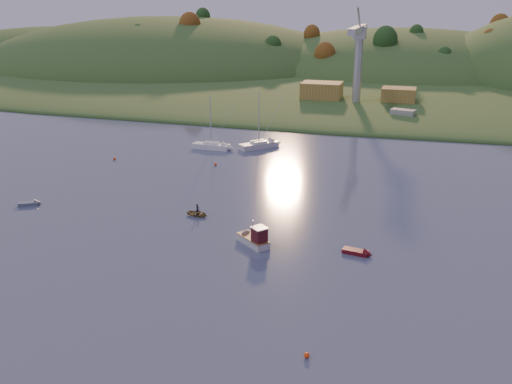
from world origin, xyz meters
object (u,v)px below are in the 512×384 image
(fishing_boat, at_px, (251,237))
(canoe, at_px, (198,214))
(sailboat_far, at_px, (211,146))
(sailboat_near, at_px, (259,145))
(grey_dinghy, at_px, (33,203))
(red_tender, at_px, (361,253))

(fishing_boat, relative_size, canoe, 1.80)
(fishing_boat, bearing_deg, sailboat_far, -23.93)
(sailboat_near, xyz_separation_m, grey_dinghy, (-23.32, -42.41, -0.49))
(canoe, distance_m, red_tender, 24.90)
(canoe, height_order, grey_dinghy, grey_dinghy)
(canoe, relative_size, grey_dinghy, 0.89)
(sailboat_far, relative_size, red_tender, 2.78)
(grey_dinghy, bearing_deg, fishing_boat, -35.30)
(canoe, xyz_separation_m, red_tender, (23.99, -6.68, -0.07))
(fishing_boat, xyz_separation_m, sailboat_far, (-21.65, 43.46, -0.12))
(fishing_boat, height_order, grey_dinghy, fishing_boat)
(red_tender, bearing_deg, fishing_boat, -167.22)
(sailboat_near, xyz_separation_m, sailboat_far, (-9.27, -3.34, -0.04))
(sailboat_far, xyz_separation_m, red_tender, (35.46, -43.00, -0.44))
(fishing_boat, height_order, red_tender, fishing_boat)
(fishing_boat, distance_m, sailboat_far, 48.56)
(sailboat_far, distance_m, grey_dinghy, 41.52)
(sailboat_near, relative_size, canoe, 3.68)
(fishing_boat, relative_size, grey_dinghy, 1.61)
(sailboat_near, height_order, canoe, sailboat_near)
(fishing_boat, distance_m, canoe, 12.45)
(sailboat_near, distance_m, grey_dinghy, 48.41)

